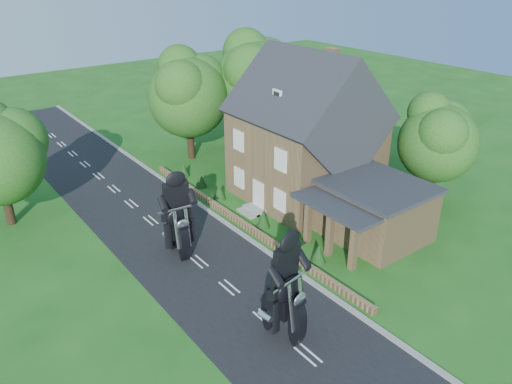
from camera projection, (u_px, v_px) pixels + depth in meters
ground at (229, 288)px, 25.64m from camera, size 120.00×120.00×0.00m
road at (229, 287)px, 25.63m from camera, size 7.00×80.00×0.02m
kerb at (284, 263)px, 27.59m from camera, size 0.30×80.00×0.12m
garden_wall at (241, 222)px, 31.50m from camera, size 0.30×22.00×0.40m
house at (306, 137)px, 33.81m from camera, size 9.54×8.64×10.24m
annex at (373, 210)px, 29.67m from camera, size 7.05×5.94×3.44m
tree_annex_side at (441, 135)px, 33.01m from camera, size 5.64×5.20×7.48m
tree_house_right at (343, 102)px, 38.68m from camera, size 6.51×6.00×8.40m
tree_behind_house at (259, 76)px, 42.32m from camera, size 7.81×7.20×10.08m
tree_behind_left at (192, 90)px, 39.97m from camera, size 6.94×6.40×9.16m
tree_far_road at (1, 150)px, 30.02m from camera, size 6.08×5.60×7.84m
shrub_a at (318, 253)px, 27.56m from camera, size 0.90×0.90×1.10m
shrub_b at (289, 235)px, 29.36m from camera, size 0.90×0.90×1.10m
shrub_c at (263, 219)px, 31.17m from camera, size 0.90×0.90×1.10m
shrub_d at (219, 192)px, 34.78m from camera, size 0.90×0.90×1.10m
shrub_e at (201, 180)px, 36.58m from camera, size 0.90×0.90×1.10m
shrub_f at (184, 170)px, 38.39m from camera, size 0.90×0.90×1.10m
motorcycle_lead at (284, 321)px, 22.07m from camera, size 0.73×1.80×1.63m
motorcycle_follow at (179, 242)px, 28.19m from camera, size 0.62×1.71×1.56m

